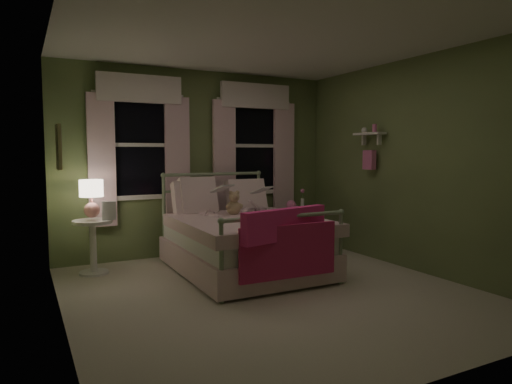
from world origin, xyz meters
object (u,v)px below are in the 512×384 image
child_left (208,194)px  child_right (248,194)px  table_lamp (91,195)px  teddy_bear (234,205)px  bed (243,241)px  nightstand_left (93,239)px  nightstand_right (297,216)px

child_left → child_right: child_left is taller
table_lamp → teddy_bear: bearing=-14.8°
child_right → bed: bearing=46.3°
bed → nightstand_left: size_ratio=3.13×
nightstand_left → child_left: bearing=-11.4°
nightstand_left → nightstand_right: (2.73, -0.22, 0.13)m
child_right → nightstand_left: 2.01m
child_right → nightstand_left: bearing=-18.5°
bed → nightstand_right: bearing=24.0°
bed → table_lamp: bed is taller
bed → table_lamp: bearing=156.6°
teddy_bear → nightstand_right: bearing=11.0°
child_left → nightstand_left: bearing=-11.6°
child_right → nightstand_right: bearing=173.4°
child_left → teddy_bear: (0.28, -0.16, -0.14)m
bed → nightstand_right: (1.09, 0.49, 0.17)m
bed → teddy_bear: 0.50m
child_right → teddy_bear: 0.34m
bed → nightstand_right: 1.21m
teddy_bear → bed: bearing=-91.2°
child_left → table_lamp: (-1.37, 0.28, 0.03)m
child_left → nightstand_left: size_ratio=1.10×
teddy_bear → nightstand_right: teddy_bear is taller
table_lamp → nightstand_right: table_lamp is taller
child_right → table_lamp: bearing=-18.5°
bed → nightstand_left: bed is taller
table_lamp → bed: bearing=-23.4°
nightstand_right → bed: bearing=-156.0°
bed → nightstand_right: bed is taller
child_right → table_lamp: 1.95m
child_right → nightstand_left: (-1.93, 0.28, -0.48)m
nightstand_right → teddy_bear: bearing=-169.0°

